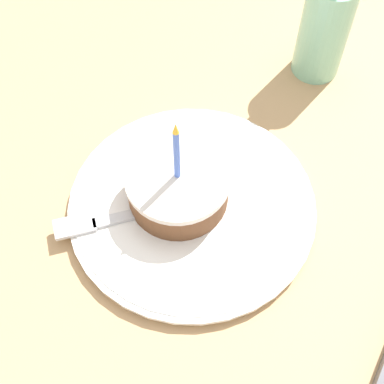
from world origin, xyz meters
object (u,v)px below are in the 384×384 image
at_px(plate, 192,205).
at_px(fork, 129,213).
at_px(bottle, 325,25).
at_px(cake_slice, 178,186).

relative_size(plate, fork, 1.84).
bearing_deg(bottle, fork, 74.99).
bearing_deg(fork, plate, -138.24).
xyz_separation_m(plate, fork, (0.05, 0.05, 0.01)).
xyz_separation_m(plate, bottle, (-0.03, -0.27, 0.07)).
height_order(cake_slice, bottle, bottle).
distance_m(cake_slice, bottle, 0.28).
distance_m(cake_slice, fork, 0.06).
xyz_separation_m(plate, cake_slice, (0.02, 0.00, 0.03)).
bearing_deg(bottle, cake_slice, 79.66).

